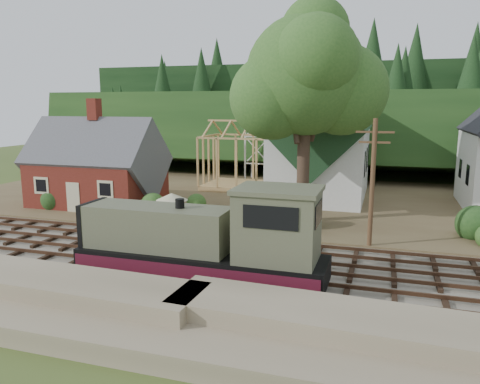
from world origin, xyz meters
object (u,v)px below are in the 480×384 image
(locomotive, at_px, (209,242))
(car_blue, at_px, (123,197))
(patio_set, at_px, (172,198))
(car_green, at_px, (66,196))

(locomotive, xyz_separation_m, car_blue, (-13.57, 14.44, -1.25))
(car_blue, relative_size, patio_set, 1.48)
(patio_set, bearing_deg, car_green, 158.47)
(patio_set, bearing_deg, car_blue, 141.75)
(car_blue, xyz_separation_m, patio_set, (7.53, -5.94, 1.46))
(car_green, bearing_deg, locomotive, -123.01)
(locomotive, bearing_deg, car_blue, 133.22)
(car_green, bearing_deg, patio_set, -108.68)
(locomotive, relative_size, patio_set, 5.03)
(car_blue, xyz_separation_m, car_green, (-5.08, -0.96, -0.01))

